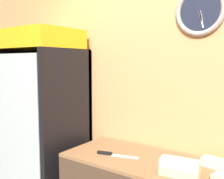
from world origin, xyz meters
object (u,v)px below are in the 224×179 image
sandwich_stack_middle (180,164)px  chefs_knife (112,154)px  sandwich_stack_bottom (179,172)px  sandwich_flat_left (220,164)px  beverage_cooler (47,119)px

sandwich_stack_middle → chefs_knife: bearing=174.4°
sandwich_stack_middle → chefs_knife: (-0.58, 0.06, -0.08)m
sandwich_stack_bottom → sandwich_flat_left: 0.34m
sandwich_stack_bottom → sandwich_stack_middle: 0.06m
sandwich_stack_middle → sandwich_flat_left: sandwich_stack_middle is taller
beverage_cooler → chefs_knife: (0.88, -0.10, -0.16)m
sandwich_stack_middle → sandwich_stack_bottom: bearing=0.0°
sandwich_stack_middle → sandwich_flat_left: size_ratio=1.02×
chefs_knife → sandwich_stack_middle: bearing=-5.6°
sandwich_flat_left → chefs_knife: sandwich_flat_left is taller
beverage_cooler → chefs_knife: 0.90m
sandwich_stack_bottom → beverage_cooler: bearing=173.9°
beverage_cooler → chefs_knife: bearing=-6.4°
sandwich_stack_bottom → sandwich_stack_middle: (0.00, 0.00, 0.06)m
sandwich_stack_bottom → sandwich_stack_middle: sandwich_stack_middle is taller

